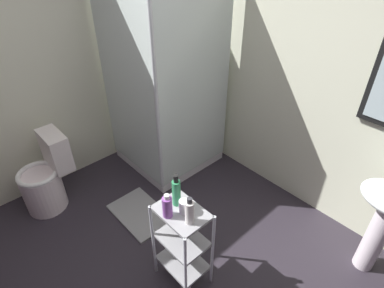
# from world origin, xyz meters

# --- Properties ---
(wall_back) EXTENTS (4.20, 0.14, 2.50)m
(wall_back) POSITION_xyz_m (0.01, 1.85, 1.25)
(wall_back) COLOR beige
(wall_back) RESTS_ON ground_plane
(wall_left) EXTENTS (0.10, 4.20, 2.50)m
(wall_left) POSITION_xyz_m (-1.85, 0.00, 1.25)
(wall_left) COLOR silver
(wall_left) RESTS_ON ground_plane
(shower_stall) EXTENTS (0.92, 0.92, 2.00)m
(shower_stall) POSITION_xyz_m (-1.20, 1.18, 0.46)
(shower_stall) COLOR white
(shower_stall) RESTS_ON ground_plane
(toilet) EXTENTS (0.37, 0.49, 0.76)m
(toilet) POSITION_xyz_m (-1.48, -0.07, 0.31)
(toilet) COLOR white
(toilet) RESTS_ON ground_plane
(storage_cart) EXTENTS (0.38, 0.28, 0.74)m
(storage_cart) POSITION_xyz_m (0.00, 0.36, 0.44)
(storage_cart) COLOR silver
(storage_cart) RESTS_ON ground_plane
(lotion_bottle_white) EXTENTS (0.06, 0.06, 0.21)m
(lotion_bottle_white) POSITION_xyz_m (0.10, 0.34, 0.83)
(lotion_bottle_white) COLOR white
(lotion_bottle_white) RESTS_ON storage_cart
(body_wash_bottle_green) EXTENTS (0.06, 0.06, 0.25)m
(body_wash_bottle_green) POSITION_xyz_m (-0.08, 0.39, 0.85)
(body_wash_bottle_green) COLOR #2F8D56
(body_wash_bottle_green) RESTS_ON storage_cart
(conditioner_bottle_purple) EXTENTS (0.07, 0.07, 0.18)m
(conditioner_bottle_purple) POSITION_xyz_m (-0.03, 0.27, 0.82)
(conditioner_bottle_purple) COLOR purple
(conditioner_bottle_purple) RESTS_ON storage_cart
(rinse_cup) EXTENTS (0.07, 0.07, 0.09)m
(rinse_cup) POSITION_xyz_m (0.01, 0.38, 0.79)
(rinse_cup) COLOR silver
(rinse_cup) RESTS_ON storage_cart
(bath_mat) EXTENTS (0.60, 0.40, 0.02)m
(bath_mat) POSITION_xyz_m (-0.77, 0.48, 0.01)
(bath_mat) COLOR gray
(bath_mat) RESTS_ON ground_plane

